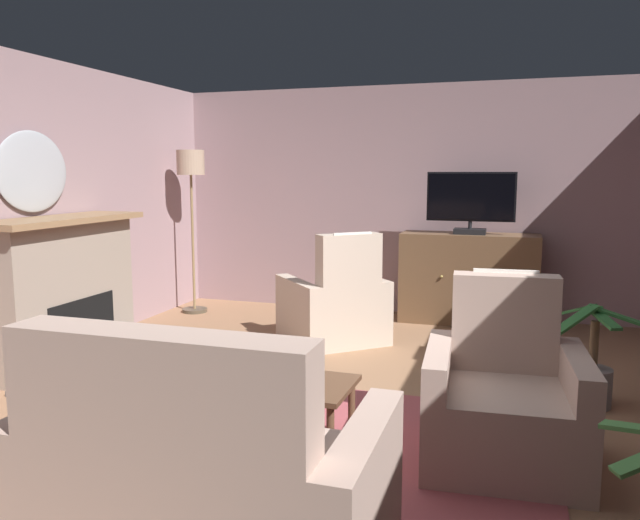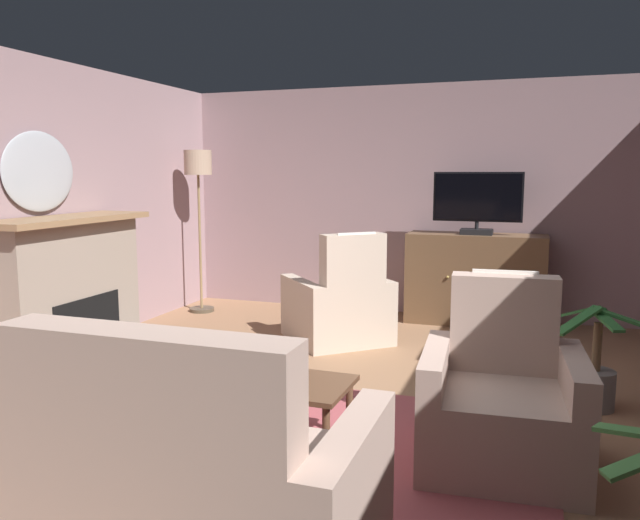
{
  "view_description": "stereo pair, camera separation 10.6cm",
  "coord_description": "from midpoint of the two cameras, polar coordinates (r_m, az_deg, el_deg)",
  "views": [
    {
      "loc": [
        1.23,
        -3.72,
        1.64
      ],
      "look_at": [
        -0.04,
        0.29,
        1.05
      ],
      "focal_mm": 34.94,
      "sensor_mm": 36.0,
      "label": 1
    },
    {
      "loc": [
        1.33,
        -3.68,
        1.64
      ],
      "look_at": [
        -0.04,
        0.29,
        1.05
      ],
      "focal_mm": 34.94,
      "sensor_mm": 36.0,
      "label": 2
    }
  ],
  "objects": [
    {
      "name": "ground_plane",
      "position": [
        4.25,
        -0.09,
        -15.02
      ],
      "size": [
        6.06,
        7.58,
        0.04
      ],
      "primitive_type": "cube",
      "color": "#936B4C"
    },
    {
      "name": "fireplace",
      "position": [
        5.81,
        -21.5,
        -2.84
      ],
      "size": [
        0.89,
        1.67,
        1.27
      ],
      "color": "#4C4C51",
      "rests_on": "ground_plane"
    },
    {
      "name": "television",
      "position": [
        6.86,
        14.66,
        5.22
      ],
      "size": [
        0.93,
        0.2,
        0.67
      ],
      "color": "black",
      "rests_on": "tv_cabinet"
    },
    {
      "name": "armchair_beside_cabinet",
      "position": [
        6.1,
        2.29,
        -4.4
      ],
      "size": [
        1.24,
        1.24,
        1.11
      ],
      "color": "#C6B29E",
      "rests_on": "ground_plane"
    },
    {
      "name": "folded_newspaper",
      "position": [
        3.8,
        -4.48,
        -10.87
      ],
      "size": [
        0.33,
        0.26,
        0.01
      ],
      "primitive_type": "cube",
      "rotation": [
        0.0,
        0.0,
        -0.13
      ],
      "color": "silver",
      "rests_on": "coffee_table"
    },
    {
      "name": "tv_cabinet",
      "position": [
        7.01,
        14.44,
        -1.89
      ],
      "size": [
        1.47,
        0.52,
        0.99
      ],
      "color": "#4A3523",
      "rests_on": "ground_plane"
    },
    {
      "name": "tv_remote",
      "position": [
        3.85,
        -4.32,
        -10.53
      ],
      "size": [
        0.18,
        0.08,
        0.02
      ],
      "primitive_type": "cube",
      "rotation": [
        0.0,
        0.0,
        6.07
      ],
      "color": "black",
      "rests_on": "coffee_table"
    },
    {
      "name": "potted_plant_leafy_by_curtain",
      "position": [
        4.85,
        24.45,
        -9.87
      ],
      "size": [
        0.68,
        0.69,
        0.74
      ],
      "color": "slate",
      "rests_on": "ground_plane"
    },
    {
      "name": "cat",
      "position": [
        4.93,
        -14.15,
        -10.7
      ],
      "size": [
        0.45,
        0.54,
        0.18
      ],
      "color": "#2D2D33",
      "rests_on": "ground_plane"
    },
    {
      "name": "floor_lamp",
      "position": [
        7.42,
        -10.68,
        7.08
      ],
      "size": [
        0.32,
        0.32,
        1.9
      ],
      "color": "#4C4233",
      "rests_on": "ground_plane"
    },
    {
      "name": "coffee_table",
      "position": [
        3.82,
        -3.28,
        -11.61
      ],
      "size": [
        0.91,
        0.55,
        0.41
      ],
      "color": "brown",
      "rests_on": "ground_plane"
    },
    {
      "name": "sofa_floral",
      "position": [
        2.76,
        -10.43,
        -19.9
      ],
      "size": [
        1.46,
        0.91,
        1.09
      ],
      "color": "#BC9E8E",
      "rests_on": "ground_plane"
    },
    {
      "name": "armchair_near_window",
      "position": [
        3.77,
        17.1,
        -12.61
      ],
      "size": [
        0.93,
        0.89,
        1.06
      ],
      "color": "#BC9E8E",
      "rests_on": "ground_plane"
    },
    {
      "name": "wall_mirror_oval",
      "position": [
        5.88,
        -23.86,
        7.41
      ],
      "size": [
        0.06,
        0.83,
        0.69
      ],
      "primitive_type": "ellipsoid",
      "color": "#B2B7BF"
    },
    {
      "name": "rug_central",
      "position": [
        3.94,
        0.4,
        -16.59
      ],
      "size": [
        2.78,
        1.99,
        0.01
      ],
      "primitive_type": "cube",
      "color": "#9E474C",
      "rests_on": "ground_plane"
    },
    {
      "name": "wall_back",
      "position": [
        7.36,
        9.0,
        5.38
      ],
      "size": [
        6.06,
        0.1,
        2.64
      ],
      "primitive_type": "cube",
      "color": "gray",
      "rests_on": "ground_plane"
    }
  ]
}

